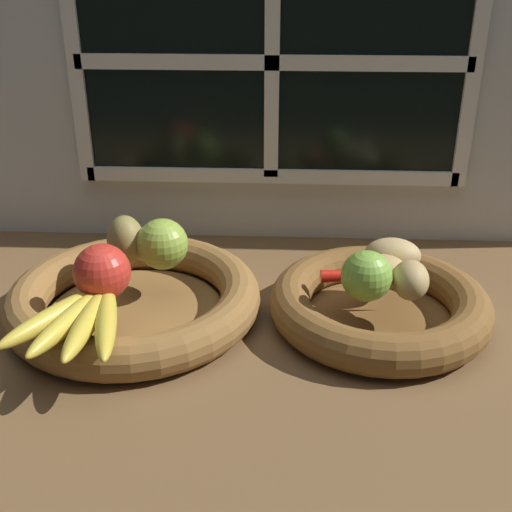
{
  "coord_description": "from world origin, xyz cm",
  "views": [
    {
      "loc": [
        2.47,
        -77.17,
        47.33
      ],
      "look_at": [
        -1.27,
        0.4,
        9.65
      ],
      "focal_mm": 44.48,
      "sensor_mm": 36.0,
      "label": 1
    }
  ],
  "objects_px": {
    "apple_green_back": "(162,244)",
    "banana_bunch_front": "(81,317)",
    "chili_pepper": "(374,275)",
    "apple_red_front": "(102,272)",
    "potato_small": "(411,280)",
    "pear_brown": "(126,240)",
    "fruit_bowl_left": "(135,298)",
    "lime_near": "(366,276)",
    "potato_large": "(382,270)",
    "fruit_bowl_right": "(379,304)",
    "potato_back": "(392,255)"
  },
  "relations": [
    {
      "from": "fruit_bowl_right",
      "to": "potato_large",
      "type": "distance_m",
      "value": 0.05
    },
    {
      "from": "potato_back",
      "to": "lime_near",
      "type": "height_order",
      "value": "lime_near"
    },
    {
      "from": "apple_red_front",
      "to": "pear_brown",
      "type": "bearing_deg",
      "value": 86.08
    },
    {
      "from": "apple_green_back",
      "to": "potato_large",
      "type": "distance_m",
      "value": 0.31
    },
    {
      "from": "fruit_bowl_left",
      "to": "potato_large",
      "type": "relative_size",
      "value": 5.03
    },
    {
      "from": "potato_small",
      "to": "apple_red_front",
      "type": "bearing_deg",
      "value": -177.17
    },
    {
      "from": "pear_brown",
      "to": "chili_pepper",
      "type": "bearing_deg",
      "value": -6.39
    },
    {
      "from": "pear_brown",
      "to": "potato_back",
      "type": "height_order",
      "value": "pear_brown"
    },
    {
      "from": "pear_brown",
      "to": "potato_large",
      "type": "xyz_separation_m",
      "value": [
        0.36,
        -0.05,
        -0.01
      ]
    },
    {
      "from": "chili_pepper",
      "to": "banana_bunch_front",
      "type": "bearing_deg",
      "value": -164.86
    },
    {
      "from": "pear_brown",
      "to": "banana_bunch_front",
      "type": "relative_size",
      "value": 0.4
    },
    {
      "from": "apple_green_back",
      "to": "banana_bunch_front",
      "type": "bearing_deg",
      "value": -113.27
    },
    {
      "from": "fruit_bowl_right",
      "to": "apple_green_back",
      "type": "height_order",
      "value": "apple_green_back"
    },
    {
      "from": "apple_green_back",
      "to": "chili_pepper",
      "type": "height_order",
      "value": "apple_green_back"
    },
    {
      "from": "banana_bunch_front",
      "to": "potato_small",
      "type": "xyz_separation_m",
      "value": [
        0.41,
        0.09,
        0.01
      ]
    },
    {
      "from": "apple_red_front",
      "to": "potato_small",
      "type": "distance_m",
      "value": 0.4
    },
    {
      "from": "fruit_bowl_right",
      "to": "apple_red_front",
      "type": "bearing_deg",
      "value": -171.94
    },
    {
      "from": "apple_red_front",
      "to": "pear_brown",
      "type": "xyz_separation_m",
      "value": [
        0.01,
        0.1,
        -0.0
      ]
    },
    {
      "from": "fruit_bowl_right",
      "to": "potato_back",
      "type": "bearing_deg",
      "value": 65.56
    },
    {
      "from": "apple_green_back",
      "to": "potato_large",
      "type": "bearing_deg",
      "value": -7.27
    },
    {
      "from": "fruit_bowl_left",
      "to": "lime_near",
      "type": "distance_m",
      "value": 0.33
    },
    {
      "from": "fruit_bowl_left",
      "to": "potato_back",
      "type": "xyz_separation_m",
      "value": [
        0.36,
        0.04,
        0.05
      ]
    },
    {
      "from": "potato_small",
      "to": "lime_near",
      "type": "height_order",
      "value": "lime_near"
    },
    {
      "from": "fruit_bowl_left",
      "to": "potato_back",
      "type": "height_order",
      "value": "potato_back"
    },
    {
      "from": "fruit_bowl_right",
      "to": "chili_pepper",
      "type": "distance_m",
      "value": 0.04
    },
    {
      "from": "banana_bunch_front",
      "to": "potato_large",
      "type": "bearing_deg",
      "value": 18.38
    },
    {
      "from": "banana_bunch_front",
      "to": "potato_back",
      "type": "xyz_separation_m",
      "value": [
        0.4,
        0.17,
        0.01
      ]
    },
    {
      "from": "fruit_bowl_left",
      "to": "apple_green_back",
      "type": "relative_size",
      "value": 4.85
    },
    {
      "from": "pear_brown",
      "to": "chili_pepper",
      "type": "distance_m",
      "value": 0.36
    },
    {
      "from": "lime_near",
      "to": "chili_pepper",
      "type": "relative_size",
      "value": 0.46
    },
    {
      "from": "potato_small",
      "to": "potato_back",
      "type": "relative_size",
      "value": 0.8
    },
    {
      "from": "apple_green_back",
      "to": "potato_large",
      "type": "height_order",
      "value": "apple_green_back"
    },
    {
      "from": "potato_large",
      "to": "chili_pepper",
      "type": "height_order",
      "value": "potato_large"
    },
    {
      "from": "pear_brown",
      "to": "apple_red_front",
      "type": "bearing_deg",
      "value": -93.92
    },
    {
      "from": "lime_near",
      "to": "chili_pepper",
      "type": "height_order",
      "value": "lime_near"
    },
    {
      "from": "banana_bunch_front",
      "to": "potato_large",
      "type": "xyz_separation_m",
      "value": [
        0.38,
        0.13,
        0.01
      ]
    },
    {
      "from": "fruit_bowl_right",
      "to": "potato_back",
      "type": "distance_m",
      "value": 0.07
    },
    {
      "from": "apple_green_back",
      "to": "potato_back",
      "type": "xyz_separation_m",
      "value": [
        0.33,
        0.01,
        -0.01
      ]
    },
    {
      "from": "apple_red_front",
      "to": "potato_small",
      "type": "height_order",
      "value": "apple_red_front"
    },
    {
      "from": "apple_red_front",
      "to": "banana_bunch_front",
      "type": "xyz_separation_m",
      "value": [
        -0.01,
        -0.07,
        -0.02
      ]
    },
    {
      "from": "fruit_bowl_left",
      "to": "pear_brown",
      "type": "bearing_deg",
      "value": 111.32
    },
    {
      "from": "fruit_bowl_right",
      "to": "pear_brown",
      "type": "distance_m",
      "value": 0.37
    },
    {
      "from": "potato_large",
      "to": "lime_near",
      "type": "height_order",
      "value": "lime_near"
    },
    {
      "from": "fruit_bowl_right",
      "to": "chili_pepper",
      "type": "height_order",
      "value": "chili_pepper"
    },
    {
      "from": "apple_red_front",
      "to": "chili_pepper",
      "type": "distance_m",
      "value": 0.37
    },
    {
      "from": "fruit_bowl_right",
      "to": "potato_back",
      "type": "height_order",
      "value": "potato_back"
    },
    {
      "from": "fruit_bowl_right",
      "to": "lime_near",
      "type": "bearing_deg",
      "value": -123.69
    },
    {
      "from": "apple_green_back",
      "to": "potato_small",
      "type": "xyz_separation_m",
      "value": [
        0.34,
        -0.07,
        -0.01
      ]
    },
    {
      "from": "potato_large",
      "to": "potato_back",
      "type": "height_order",
      "value": "potato_back"
    },
    {
      "from": "fruit_bowl_left",
      "to": "chili_pepper",
      "type": "bearing_deg",
      "value": 1.65
    }
  ]
}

